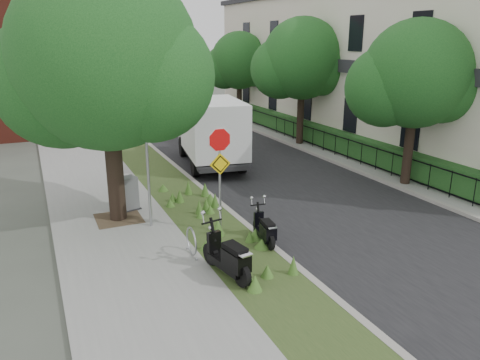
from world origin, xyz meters
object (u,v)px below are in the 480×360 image
Objects in this scene: sign_assembly at (220,159)px; box_truck at (211,129)px; scooter_far at (266,232)px; utility_cabinet at (126,194)px; scooter_near at (231,261)px.

sign_assembly is 7.91m from box_truck.
utility_cabinet is at bearing 124.72° from scooter_far.
sign_assembly is 1.69× the size of scooter_near.
box_truck reaches higher than utility_cabinet.
box_truck is at bearing 43.69° from utility_cabinet.
scooter_near is at bearing -107.18° from sign_assembly.
scooter_far is at bearing 40.14° from scooter_near.
scooter_near is 1.72× the size of utility_cabinet.
sign_assembly is 3.40m from scooter_near.
scooter_near is at bearing -76.68° from utility_cabinet.
sign_assembly is at bearing 72.82° from scooter_near.
scooter_near is 2.15m from scooter_far.
sign_assembly is at bearing -52.87° from utility_cabinet.
box_truck is at bearing 78.69° from scooter_far.
utility_cabinet is at bearing 103.32° from scooter_near.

